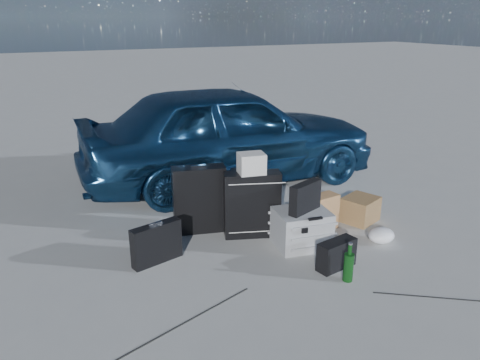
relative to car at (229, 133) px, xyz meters
name	(u,v)px	position (x,y,z in m)	size (l,w,h in m)	color
ground	(298,260)	(-0.37, -2.31, -0.67)	(60.00, 60.00, 0.00)	#A5A6A1
car	(229,133)	(0.00, 0.00, 0.00)	(1.58, 3.94, 1.34)	#214F7E
pelican_case	(302,228)	(-0.19, -2.07, -0.49)	(0.51, 0.42, 0.37)	#999B9E
laptop_bag	(305,197)	(-0.17, -2.08, -0.16)	(0.39, 0.10, 0.29)	black
briefcase	(157,243)	(-1.56, -1.76, -0.48)	(0.48, 0.11, 0.38)	black
suitcase_left	(199,199)	(-0.96, -1.31, -0.32)	(0.54, 0.20, 0.71)	black
suitcase_right	(252,204)	(-0.51, -1.64, -0.33)	(0.57, 0.20, 0.68)	black
white_carton	(251,163)	(-0.53, -1.65, 0.11)	(0.25, 0.20, 0.20)	beige
duffel_bag	(245,196)	(-0.29, -1.04, -0.49)	(0.74, 0.32, 0.37)	black
flat_box_white	(244,178)	(-0.30, -1.04, -0.26)	(0.42, 0.32, 0.07)	beige
flat_box_black	(243,172)	(-0.31, -1.03, -0.20)	(0.26, 0.19, 0.06)	black
kraft_bag	(324,212)	(0.24, -1.85, -0.48)	(0.29, 0.17, 0.38)	#B1834D
cardboard_box	(360,209)	(0.72, -1.86, -0.53)	(0.37, 0.32, 0.27)	olive
plastic_bag	(381,235)	(0.57, -2.37, -0.60)	(0.27, 0.23, 0.15)	white
messenger_bag	(336,254)	(-0.15, -2.58, -0.54)	(0.38, 0.14, 0.27)	black
green_bottle	(349,263)	(-0.19, -2.80, -0.50)	(0.09, 0.09, 0.34)	#0B340E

